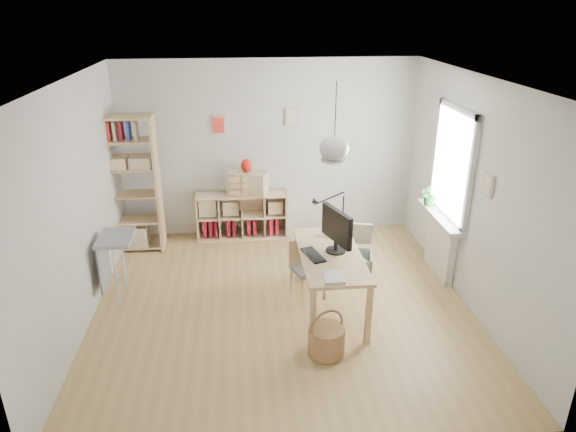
{
  "coord_description": "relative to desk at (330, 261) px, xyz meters",
  "views": [
    {
      "loc": [
        -0.46,
        -5.38,
        3.43
      ],
      "look_at": [
        0.1,
        0.3,
        1.05
      ],
      "focal_mm": 32.0,
      "sensor_mm": 36.0,
      "label": 1
    }
  ],
  "objects": [
    {
      "name": "windowsill",
      "position": [
        1.59,
        0.75,
        0.17
      ],
      "size": [
        0.22,
        1.2,
        0.06
      ],
      "primitive_type": "cube",
      "color": "silver",
      "rests_on": "radiator"
    },
    {
      "name": "room_shell",
      "position": [
        -0.0,
        0.0,
        1.34
      ],
      "size": [
        4.5,
        4.5,
        4.5
      ],
      "color": "silver",
      "rests_on": "ground"
    },
    {
      "name": "wicker_basket",
      "position": [
        -0.17,
        -0.84,
        -0.48
      ],
      "size": [
        0.39,
        0.39,
        0.54
      ],
      "rotation": [
        0.0,
        0.0,
        0.39
      ],
      "color": "#8E6140",
      "rests_on": "ground"
    },
    {
      "name": "tall_bookshelf",
      "position": [
        -2.59,
        1.95,
        0.43
      ],
      "size": [
        0.8,
        0.38,
        2.0
      ],
      "color": "tan",
      "rests_on": "ground"
    },
    {
      "name": "monitor",
      "position": [
        0.07,
        0.05,
        0.38
      ],
      "size": [
        0.25,
        0.58,
        0.52
      ],
      "rotation": [
        0.0,
        0.0,
        0.35
      ],
      "color": "black",
      "rests_on": "desk"
    },
    {
      "name": "task_lamp",
      "position": [
        0.05,
        0.61,
        0.42
      ],
      "size": [
        0.45,
        0.16,
        0.47
      ],
      "color": "black",
      "rests_on": "desk"
    },
    {
      "name": "keyboard",
      "position": [
        -0.21,
        -0.04,
        0.1
      ],
      "size": [
        0.26,
        0.43,
        0.02
      ],
      "primitive_type": "cube",
      "rotation": [
        0.0,
        0.0,
        0.29
      ],
      "color": "black",
      "rests_on": "desk"
    },
    {
      "name": "window_unit",
      "position": [
        1.68,
        0.75,
        0.89
      ],
      "size": [
        0.07,
        1.16,
        1.46
      ],
      "color": "white",
      "rests_on": "ground"
    },
    {
      "name": "red_vase",
      "position": [
        -0.91,
        2.19,
        0.51
      ],
      "size": [
        0.17,
        0.17,
        0.21
      ],
      "primitive_type": "ellipsoid",
      "color": "maroon",
      "rests_on": "drawer_chest"
    },
    {
      "name": "storage_chest",
      "position": [
        0.44,
        0.89,
        -0.45
      ],
      "size": [
        0.73,
        0.79,
        0.64
      ],
      "rotation": [
        0.0,
        0.0,
        -0.22
      ],
      "color": "#B5B5B0",
      "rests_on": "ground"
    },
    {
      "name": "ground",
      "position": [
        -0.55,
        0.15,
        -0.66
      ],
      "size": [
        4.5,
        4.5,
        0.0
      ],
      "primitive_type": "plane",
      "color": "tan",
      "rests_on": "ground"
    },
    {
      "name": "chair",
      "position": [
        -0.23,
        0.36,
        -0.24
      ],
      "size": [
        0.46,
        0.46,
        0.74
      ],
      "rotation": [
        0.0,
        0.0,
        0.33
      ],
      "color": "#9A9A9D",
      "rests_on": "ground"
    },
    {
      "name": "desk",
      "position": [
        0.0,
        0.0,
        0.0
      ],
      "size": [
        0.7,
        1.5,
        0.75
      ],
      "color": "tan",
      "rests_on": "ground"
    },
    {
      "name": "paper_tray",
      "position": [
        -0.07,
        -0.57,
        0.11
      ],
      "size": [
        0.23,
        0.28,
        0.03
      ],
      "primitive_type": "cube",
      "rotation": [
        0.0,
        0.0,
        -0.04
      ],
      "color": "silver",
      "rests_on": "desk"
    },
    {
      "name": "cube_shelf",
      "position": [
        -1.02,
        2.23,
        -0.36
      ],
      "size": [
        1.4,
        0.38,
        0.72
      ],
      "color": "beige",
      "rests_on": "ground"
    },
    {
      "name": "potted_plant",
      "position": [
        1.57,
        1.1,
        0.36
      ],
      "size": [
        0.29,
        0.25,
        0.32
      ],
      "primitive_type": "imported",
      "rotation": [
        0.0,
        0.0,
        0.01
      ],
      "color": "#266626",
      "rests_on": "windowsill"
    },
    {
      "name": "radiator",
      "position": [
        1.64,
        0.75,
        -0.26
      ],
      "size": [
        0.1,
        0.8,
        0.8
      ],
      "primitive_type": "cube",
      "color": "white",
      "rests_on": "ground"
    },
    {
      "name": "yarn_ball",
      "position": [
        0.09,
        0.47,
        0.16
      ],
      "size": [
        0.13,
        0.13,
        0.13
      ],
      "primitive_type": "sphere",
      "color": "#450912",
      "rests_on": "desk"
    },
    {
      "name": "side_table",
      "position": [
        -2.59,
        0.5,
        0.01
      ],
      "size": [
        0.4,
        0.55,
        0.85
      ],
      "color": "#9A9A9D",
      "rests_on": "ground"
    },
    {
      "name": "drawer_chest",
      "position": [
        -0.9,
        2.19,
        0.24
      ],
      "size": [
        0.66,
        0.47,
        0.34
      ],
      "primitive_type": "cube",
      "rotation": [
        0.0,
        0.0,
        -0.36
      ],
      "color": "beige",
      "rests_on": "cube_shelf"
    }
  ]
}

